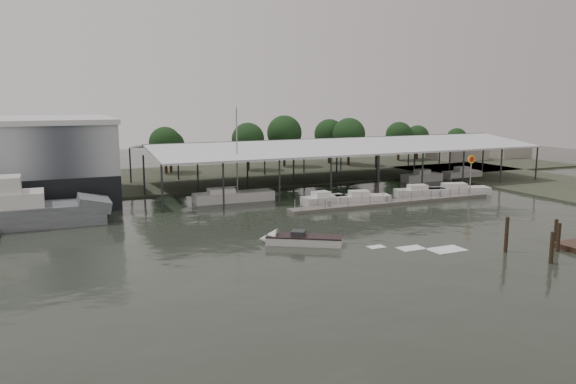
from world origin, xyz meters
name	(u,v)px	position (x,y,z in m)	size (l,w,h in m)	color
ground	(324,234)	(0.00, 0.00, 0.00)	(200.00, 200.00, 0.00)	#252B23
land_strip_far	(204,177)	(0.00, 42.00, 0.10)	(140.00, 30.00, 0.30)	#3C4332
land_strip_east	(566,187)	(45.00, 10.00, 0.10)	(20.00, 60.00, 0.30)	#3C4332
storage_warehouse	(8,161)	(-28.00, 29.94, 5.29)	(24.50, 20.50, 10.50)	#A2A8AD
covered_boat_shed	(337,143)	(17.00, 28.00, 6.13)	(58.24, 24.00, 6.96)	silver
floating_dock	(393,202)	(15.00, 10.00, 0.20)	(28.00, 2.00, 1.40)	#656059
shell_fuel_sign	(471,167)	(27.00, 9.99, 3.93)	(1.10, 0.18, 5.55)	gray
distant_commercial_buildings	(473,151)	(59.03, 44.69, 1.84)	(22.00, 8.00, 4.00)	gray
grey_trawler	(13,212)	(-27.33, 15.38, 1.58)	(18.64, 5.27, 8.84)	slate
white_sailboat	(232,197)	(-2.59, 19.70, 0.64)	(10.24, 2.84, 11.96)	silver
speedboat_underway	(297,240)	(-3.96, -2.49, 0.39)	(16.36, 10.96, 2.00)	silver
moored_cruiser_0	(324,200)	(7.03, 13.21, 0.61)	(5.79, 2.52, 1.70)	silver
moored_cruiser_1	(362,199)	(11.57, 11.84, 0.61)	(7.18, 3.82, 1.70)	silver
moored_cruiser_2	(420,192)	(21.10, 12.79, 0.61)	(7.18, 3.82, 1.70)	silver
moored_cruiser_3	(457,190)	(26.48, 11.93, 0.61)	(9.14, 4.33, 1.70)	silver
mooring_pilings	(558,245)	(13.78, -15.00, 1.04)	(6.20, 6.32, 3.75)	#302418
horizon_tree_line	(311,137)	(22.65, 47.99, 5.66)	(67.13, 10.70, 9.71)	black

